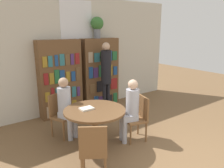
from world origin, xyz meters
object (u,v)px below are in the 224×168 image
at_px(bookshelf_right, 100,73).
at_px(chair_left_side, 60,113).
at_px(chair_far_side, 138,116).
at_px(seated_reader_right, 130,107).
at_px(bookshelf_left, 60,79).
at_px(chair_near_camera, 93,149).
at_px(flower_vase, 97,25).
at_px(seated_reader_left, 66,104).
at_px(librarian_standing, 106,71).
at_px(reading_table, 95,116).

xyz_separation_m(bookshelf_right, chair_left_side, (-1.67, -1.03, -0.47)).
xyz_separation_m(chair_far_side, seated_reader_right, (-0.17, 0.05, 0.22)).
distance_m(bookshelf_right, seated_reader_right, 2.18).
distance_m(bookshelf_left, chair_near_camera, 2.76).
bearing_deg(flower_vase, seated_reader_left, -141.82).
relative_size(chair_near_camera, seated_reader_right, 0.71).
height_order(bookshelf_left, chair_left_side, bookshelf_left).
xyz_separation_m(flower_vase, seated_reader_left, (-1.53, -1.20, -1.57)).
height_order(bookshelf_right, chair_far_side, bookshelf_right).
relative_size(flower_vase, chair_left_side, 0.63).
height_order(chair_far_side, seated_reader_right, seated_reader_right).
distance_m(chair_left_side, librarian_standing, 1.73).
xyz_separation_m(flower_vase, seated_reader_right, (-0.57, -2.07, -1.57)).
height_order(seated_reader_left, librarian_standing, librarian_standing).
height_order(bookshelf_left, bookshelf_right, same).
bearing_deg(librarian_standing, chair_near_camera, -128.41).
xyz_separation_m(bookshelf_left, bookshelf_right, (1.20, -0.00, -0.00)).
relative_size(chair_left_side, seated_reader_left, 0.71).
relative_size(reading_table, librarian_standing, 0.61).
bearing_deg(seated_reader_left, chair_near_camera, 59.82).
bearing_deg(seated_reader_right, reading_table, 90.00).
xyz_separation_m(bookshelf_right, seated_reader_left, (-1.60, -1.20, -0.24)).
height_order(bookshelf_right, chair_near_camera, bookshelf_right).
relative_size(bookshelf_left, bookshelf_right, 1.00).
relative_size(reading_table, seated_reader_right, 0.91).
distance_m(bookshelf_right, chair_left_side, 2.02).
relative_size(flower_vase, reading_table, 0.50).
height_order(reading_table, seated_reader_right, seated_reader_right).
height_order(seated_reader_right, librarian_standing, librarian_standing).
xyz_separation_m(bookshelf_right, librarian_standing, (-0.14, -0.50, 0.16)).
xyz_separation_m(seated_reader_right, librarian_standing, (0.50, 1.57, 0.41)).
relative_size(bookshelf_right, seated_reader_left, 1.53).
bearing_deg(flower_vase, seated_reader_right, -105.30).
height_order(bookshelf_right, seated_reader_right, bookshelf_right).
bearing_deg(chair_near_camera, chair_far_side, 54.00).
distance_m(reading_table, seated_reader_right, 0.73).
distance_m(chair_left_side, chair_far_side, 1.62).
relative_size(bookshelf_left, seated_reader_right, 1.54).
xyz_separation_m(chair_left_side, seated_reader_right, (1.03, -1.04, 0.22)).
height_order(bookshelf_right, flower_vase, flower_vase).
bearing_deg(chair_far_side, flower_vase, 4.54).
height_order(reading_table, chair_near_camera, chair_near_camera).
relative_size(reading_table, seated_reader_left, 0.90).
bearing_deg(bookshelf_right, chair_far_side, -102.40).
relative_size(chair_near_camera, seated_reader_left, 0.71).
height_order(bookshelf_right, chair_left_side, bookshelf_right).
distance_m(bookshelf_left, seated_reader_left, 1.29).
relative_size(chair_left_side, librarian_standing, 0.48).
bearing_deg(flower_vase, librarian_standing, -97.63).
height_order(bookshelf_right, librarian_standing, bookshelf_right).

